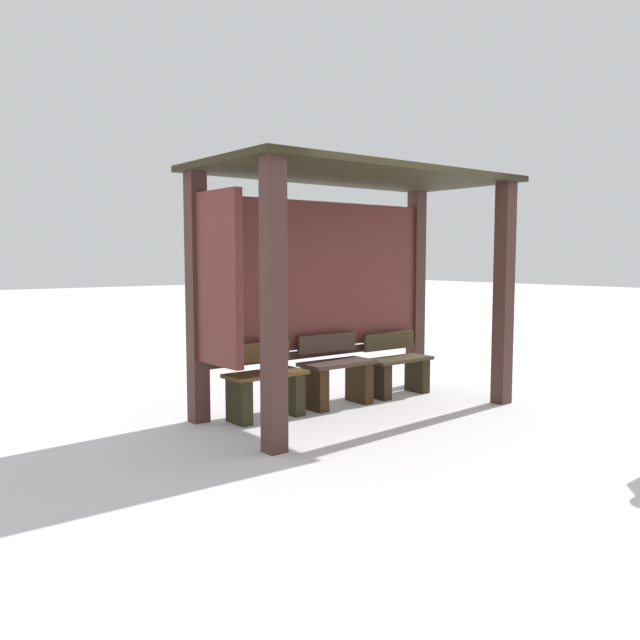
# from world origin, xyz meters

# --- Properties ---
(ground_plane) EXTENTS (60.00, 60.00, 0.00)m
(ground_plane) POSITION_xyz_m (0.00, 0.00, 0.00)
(ground_plane) COLOR silver
(bus_shelter) EXTENTS (3.34, 1.63, 2.46)m
(bus_shelter) POSITION_xyz_m (-0.13, 0.25, 1.66)
(bus_shelter) COLOR #452A24
(bus_shelter) RESTS_ON ground
(bench_left_inside) EXTENTS (0.82, 0.37, 0.75)m
(bench_left_inside) POSITION_xyz_m (-0.92, 0.37, 0.32)
(bench_left_inside) COLOR brown
(bench_left_inside) RESTS_ON ground
(bench_center_inside) EXTENTS (0.82, 0.40, 0.77)m
(bench_center_inside) POSITION_xyz_m (0.00, 0.37, 0.33)
(bench_center_inside) COLOR #423028
(bench_center_inside) RESTS_ON ground
(bench_right_inside) EXTENTS (0.82, 0.36, 0.72)m
(bench_right_inside) POSITION_xyz_m (0.92, 0.37, 0.31)
(bench_right_inside) COLOR #403420
(bench_right_inside) RESTS_ON ground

